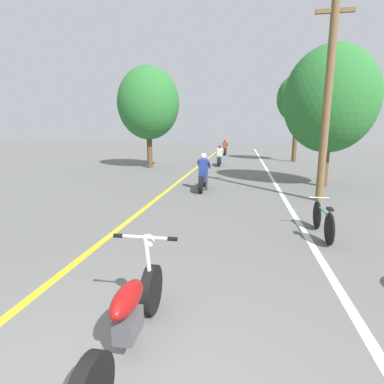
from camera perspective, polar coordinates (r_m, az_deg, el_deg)
name	(u,v)px	position (r m, az deg, el deg)	size (l,w,h in m)	color
lane_stripe_center	(185,177)	(14.96, -1.38, 2.94)	(0.14, 48.00, 0.01)	yellow
lane_stripe_edge	(272,179)	(14.76, 15.07, 2.43)	(0.14, 48.00, 0.01)	white
utility_pole	(328,98)	(10.49, 24.41, 15.92)	(1.10, 0.24, 6.28)	brown
roadside_tree_right_near	(330,100)	(13.44, 24.84, 15.65)	(3.60, 3.24, 5.53)	#513A23
roadside_tree_right_far	(298,99)	(23.63, 19.49, 16.41)	(2.91, 2.62, 6.21)	#513A23
roadside_tree_left	(148,104)	(18.74, -8.32, 16.34)	(3.69, 3.32, 5.98)	#513A23
motorcycle_foreground	(129,316)	(3.32, -11.83, -22.09)	(0.75, 2.16, 1.09)	black
motorcycle_rider_lead	(203,176)	(11.58, 2.18, 3.04)	(0.50, 2.01, 1.42)	black
motorcycle_rider_mid	(220,158)	(19.90, 5.30, 6.50)	(0.50, 1.93, 1.33)	black
motorcycle_rider_far	(225,149)	(28.63, 6.29, 8.10)	(0.50, 2.11, 1.42)	black
bicycle_parked	(323,220)	(7.10, 23.66, -4.95)	(0.44, 1.70, 0.77)	black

